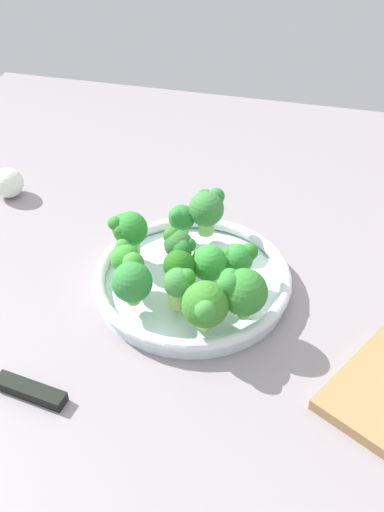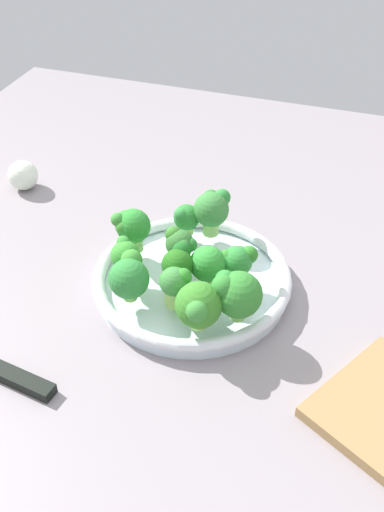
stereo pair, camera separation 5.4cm
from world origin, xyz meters
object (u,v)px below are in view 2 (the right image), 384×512
Objects in this scene: broccoli_floret_1 at (180,244)px; broccoli_floret_7 at (186,218)px; bowl at (192,280)px; broccoli_floret_6 at (236,293)px; broccoli_floret_11 at (129,276)px; broccoli_floret_2 at (125,255)px; broccoli_floret_4 at (236,261)px; broccoli_floret_0 at (212,209)px; broccoli_floret_9 at (176,284)px; broccoli_floret_5 at (199,305)px; broccoli_floret_3 at (176,263)px; garlic_bulb at (23,175)px; broccoli_floret_8 at (209,264)px; broccoli_floret_10 at (131,227)px.

broccoli_floret_1 is 6.76cm from broccoli_floret_7.
bowl is 4.02× the size of broccoli_floret_6.
broccoli_floret_6 reaches higher than broccoli_floret_11.
broccoli_floret_2 is (8.92, 3.44, 5.13)cm from bowl.
broccoli_floret_4 is at bearing 141.63° from broccoli_floret_7.
broccoli_floret_1 is (2.42, 8.21, -1.35)cm from broccoli_floret_0.
broccoli_floret_11 reaches higher than broccoli_floret_9.
broccoli_floret_0 is 1.43× the size of broccoli_floret_7.
broccoli_floret_5 is (-4.35, 10.30, 5.52)cm from bowl.
broccoli_floret_3 is at bearing -21.97° from broccoli_floret_6.
broccoli_floret_11 is at bearing 49.52° from bowl.
broccoli_floret_0 and broccoli_floret_6 have the same top height.
broccoli_floret_8 is at bearing 156.39° from garlic_bulb.
broccoli_floret_2 is 0.96× the size of broccoli_floret_8.
broccoli_floret_3 reaches higher than broccoli_floret_2.
broccoli_floret_3 is 1.05× the size of broccoli_floret_9.
bowl is 4.21× the size of broccoli_floret_10.
broccoli_floret_4 is (-6.60, 9.85, -0.99)cm from broccoli_floret_0.
broccoli_floret_8 is (-2.95, 1.38, 4.98)cm from bowl.
broccoli_floret_3 is (1.14, 13.45, -0.62)cm from broccoli_floret_0.
garlic_bulb is (46.67, -23.71, -4.93)cm from broccoli_floret_6.
broccoli_floret_5 is 5.25cm from broccoli_floret_6.
broccoli_floret_5 reaches higher than broccoli_floret_7.
broccoli_floret_1 is 8.42cm from broccoli_floret_2.
broccoli_floret_4 is 15.22cm from broccoli_floret_11.
broccoli_floret_0 is at bearing -56.18° from broccoli_floret_4.
broccoli_floret_1 is 0.96× the size of broccoli_floret_4.
broccoli_floret_7 is at bearing -51.70° from broccoli_floret_6.
broccoli_floret_1 is at bearing -76.23° from broccoli_floret_3.
bowl is 4.42× the size of broccoli_floret_11.
bowl is at bearing 90.89° from broccoli_floret_0.
broccoli_floret_11 reaches higher than broccoli_floret_3.
broccoli_floret_4 is at bearing -101.01° from broccoli_floret_5.
broccoli_floret_2 is 35.71cm from garlic_bulb.
broccoli_floret_6 is (-8.65, 17.39, -0.07)cm from broccoli_floret_0.
broccoli_floret_10 is at bearing -15.35° from broccoli_floret_8.
broccoli_floret_1 is at bearing -73.86° from broccoli_floret_9.
bowl is 4.89× the size of broccoli_floret_9.
broccoli_floret_11 is 40.12cm from garlic_bulb.
garlic_bulb is at bearing -26.93° from broccoli_floret_6.
broccoli_floret_0 is at bearing -63.57° from broccoli_floret_6.
garlic_bulb is (38.03, -6.31, -5.00)cm from broccoli_floret_0.
broccoli_floret_3 is at bearing 67.66° from bowl.
broccoli_floret_0 reaches higher than broccoli_floret_8.
broccoli_floret_2 is 13.12cm from broccoli_floret_7.
broccoli_floret_10 is (18.80, -9.37, -0.10)cm from broccoli_floret_6.
broccoli_floret_6 reaches higher than broccoli_floret_4.
broccoli_floret_6 is 1.05× the size of broccoli_floret_10.
bowl is 4.05× the size of broccoli_floret_0.
broccoli_floret_1 is at bearing -138.93° from broccoli_floret_2.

